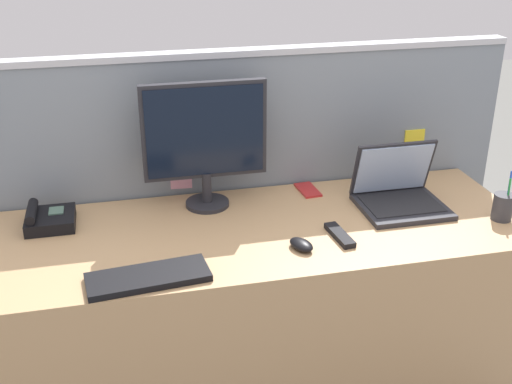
% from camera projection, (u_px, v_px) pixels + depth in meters
% --- Properties ---
extents(desk, '(1.96, 0.70, 0.72)m').
position_uv_depth(desk, '(259.00, 312.00, 2.45)').
color(desk, tan).
rests_on(desk, ground_plane).
extents(cubicle_divider, '(2.24, 0.08, 1.28)m').
position_uv_depth(cubicle_divider, '(238.00, 203.00, 2.68)').
color(cubicle_divider, gray).
rests_on(cubicle_divider, ground_plane).
extents(desktop_monitor, '(0.46, 0.17, 0.48)m').
position_uv_depth(desktop_monitor, '(205.00, 137.00, 2.37)').
color(desktop_monitor, '#232328').
rests_on(desktop_monitor, desk).
extents(laptop, '(0.32, 0.28, 0.24)m').
position_uv_depth(laptop, '(398.00, 191.00, 2.45)').
color(laptop, '#232328').
rests_on(laptop, desk).
extents(desk_phone, '(0.17, 0.18, 0.08)m').
position_uv_depth(desk_phone, '(48.00, 219.00, 2.30)').
color(desk_phone, black).
rests_on(desk_phone, desk).
extents(keyboard_main, '(0.39, 0.18, 0.02)m').
position_uv_depth(keyboard_main, '(148.00, 277.00, 1.98)').
color(keyboard_main, black).
rests_on(keyboard_main, desk).
extents(computer_mouse_right_hand, '(0.09, 0.12, 0.03)m').
position_uv_depth(computer_mouse_right_hand, '(301.00, 245.00, 2.16)').
color(computer_mouse_right_hand, black).
rests_on(computer_mouse_right_hand, desk).
extents(pen_cup, '(0.07, 0.07, 0.19)m').
position_uv_depth(pen_cup, '(503.00, 207.00, 2.34)').
color(pen_cup, '#333338').
rests_on(pen_cup, desk).
extents(cell_phone_red_case, '(0.08, 0.14, 0.01)m').
position_uv_depth(cell_phone_red_case, '(308.00, 190.00, 2.59)').
color(cell_phone_red_case, '#B22323').
rests_on(cell_phone_red_case, desk).
extents(tv_remote, '(0.06, 0.17, 0.02)m').
position_uv_depth(tv_remote, '(340.00, 235.00, 2.23)').
color(tv_remote, black).
rests_on(tv_remote, desk).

